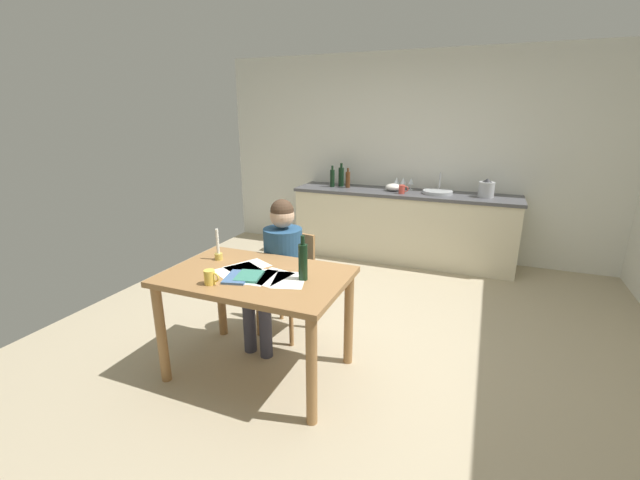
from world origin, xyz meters
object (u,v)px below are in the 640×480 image
(book_cookery, at_px, (238,277))
(bottle_vinegar, at_px, (341,176))
(mixing_bowl, at_px, (393,187))
(bottle_wine_red, at_px, (348,179))
(dining_table, at_px, (257,290))
(wine_bottle_on_table, at_px, (303,261))
(stovetop_kettle, at_px, (486,189))
(chair_at_table, at_px, (289,278))
(person_seated, at_px, (279,262))
(wine_glass_near_sink, at_px, (411,181))
(teacup_on_counter, at_px, (402,189))
(wine_glass_by_kettle, at_px, (403,181))
(bottle_oil, at_px, (332,178))
(sink_unit, at_px, (438,192))
(coffee_mug, at_px, (210,277))
(candlestick, at_px, (218,251))
(wine_glass_back_left, at_px, (397,181))
(book_magazine, at_px, (249,276))

(book_cookery, height_order, bottle_vinegar, bottle_vinegar)
(mixing_bowl, bearing_deg, bottle_wine_red, 179.56)
(dining_table, distance_m, wine_bottle_on_table, 0.43)
(mixing_bowl, relative_size, stovetop_kettle, 0.92)
(chair_at_table, distance_m, bottle_vinegar, 2.39)
(person_seated, relative_size, stovetop_kettle, 5.43)
(wine_glass_near_sink, relative_size, teacup_on_counter, 1.33)
(stovetop_kettle, relative_size, teacup_on_counter, 1.90)
(wine_glass_by_kettle, bearing_deg, bottle_oil, -169.74)
(book_cookery, relative_size, sink_unit, 0.66)
(mixing_bowl, bearing_deg, wine_bottle_on_table, -89.57)
(book_cookery, height_order, wine_bottle_on_table, wine_bottle_on_table)
(coffee_mug, xyz_separation_m, wine_glass_by_kettle, (0.60, 3.30, 0.18))
(book_cookery, xyz_separation_m, teacup_on_counter, (0.54, 2.85, 0.16))
(chair_at_table, bearing_deg, sink_unit, 66.94)
(dining_table, relative_size, sink_unit, 3.52)
(coffee_mug, xyz_separation_m, mixing_bowl, (0.51, 3.15, 0.12))
(chair_at_table, height_order, candlestick, candlestick)
(wine_glass_by_kettle, bearing_deg, candlestick, -106.10)
(wine_bottle_on_table, bearing_deg, wine_glass_by_kettle, 88.62)
(wine_glass_by_kettle, bearing_deg, wine_glass_back_left, 180.00)
(wine_glass_by_kettle, distance_m, wine_glass_back_left, 0.09)
(dining_table, bearing_deg, teacup_on_counter, 80.19)
(coffee_mug, distance_m, bottle_vinegar, 3.24)
(stovetop_kettle, height_order, wine_glass_back_left, stovetop_kettle)
(stovetop_kettle, bearing_deg, wine_bottle_on_table, -110.79)
(wine_glass_by_kettle, bearing_deg, coffee_mug, -100.32)
(coffee_mug, distance_m, sink_unit, 3.33)
(book_cookery, relative_size, wine_glass_near_sink, 1.54)
(book_cookery, distance_m, wine_glass_near_sink, 3.21)
(wine_glass_near_sink, distance_m, wine_glass_by_kettle, 0.10)
(book_magazine, relative_size, teacup_on_counter, 1.79)
(mixing_bowl, xyz_separation_m, stovetop_kettle, (1.10, -0.00, 0.05))
(book_cookery, bearing_deg, mixing_bowl, 68.06)
(bottle_vinegar, distance_m, teacup_on_counter, 0.91)
(sink_unit, relative_size, bottle_oil, 1.27)
(book_cookery, bearing_deg, wine_glass_near_sink, 64.99)
(wine_glass_back_left, bearing_deg, dining_table, -96.28)
(wine_glass_by_kettle, bearing_deg, wine_bottle_on_table, -91.38)
(coffee_mug, relative_size, wine_glass_back_left, 0.72)
(wine_bottle_on_table, distance_m, wine_glass_back_left, 3.00)
(wine_glass_near_sink, bearing_deg, chair_at_table, -103.96)
(book_cookery, xyz_separation_m, stovetop_kettle, (1.50, 3.00, 0.21))
(bottle_oil, relative_size, stovetop_kettle, 1.29)
(person_seated, bearing_deg, bottle_oil, 99.93)
(bottle_wine_red, bearing_deg, wine_bottle_on_table, -77.40)
(wine_glass_back_left, bearing_deg, coffee_mug, -98.85)
(bottle_vinegar, distance_m, mixing_bowl, 0.74)
(candlestick, bearing_deg, coffee_mug, -60.98)
(person_seated, height_order, bottle_oil, person_seated)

